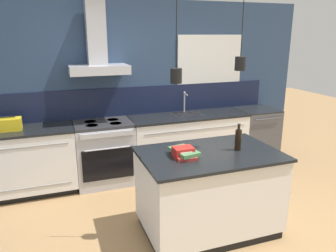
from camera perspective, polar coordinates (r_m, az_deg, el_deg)
ground_plane at (r=3.71m, az=2.83°, el=-18.94°), size 16.00×16.00×0.00m
wall_back at (r=5.01m, az=-6.06°, el=6.98°), size 5.60×2.05×2.60m
counter_run_left at (r=4.82m, az=-24.19°, el=-5.73°), size 1.42×0.64×0.91m
counter_run_sink at (r=5.18m, az=3.52°, el=-2.86°), size 1.84×0.64×1.24m
oven_range at (r=4.83m, az=-11.01°, el=-4.59°), size 0.81×0.66×0.91m
dishwasher at (r=5.75m, az=14.84°, el=-1.53°), size 0.63×0.65×0.91m
kitchen_island at (r=3.65m, az=7.06°, el=-11.26°), size 1.46×0.95×0.91m
bottle_on_island at (r=3.56m, az=12.12°, el=-2.27°), size 0.07×0.07×0.29m
book_stack at (r=3.34m, az=2.81°, el=-4.67°), size 0.25×0.36×0.07m
red_supply_box at (r=3.31m, az=2.60°, el=-4.58°), size 0.20×0.16×0.10m
yellow_toolbox at (r=4.67m, az=-26.20°, el=0.23°), size 0.34×0.18×0.19m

